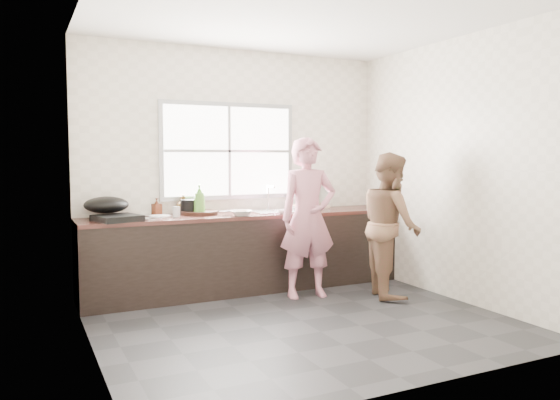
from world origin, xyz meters
name	(u,v)px	position (x,y,z in m)	size (l,w,h in m)	color
floor	(301,321)	(0.00, 0.00, -0.01)	(3.60, 3.20, 0.01)	#29292B
ceiling	(302,16)	(0.00, 0.00, 2.71)	(3.60, 3.20, 0.01)	silver
wall_back	(236,169)	(0.00, 1.60, 1.35)	(3.60, 0.01, 2.70)	silver
wall_left	(88,175)	(-1.80, 0.00, 1.35)	(0.01, 3.20, 2.70)	silver
wall_right	(456,170)	(1.80, 0.00, 1.35)	(0.01, 3.20, 2.70)	beige
wall_front	(422,178)	(0.00, -1.60, 1.35)	(3.60, 0.01, 2.70)	silver
cabinet	(247,253)	(0.00, 1.29, 0.41)	(3.60, 0.62, 0.82)	black
countertop	(247,215)	(0.00, 1.29, 0.84)	(3.60, 0.64, 0.04)	#3B1D18
sink	(275,211)	(0.35, 1.29, 0.86)	(0.55, 0.45, 0.02)	silver
faucet	(268,198)	(0.35, 1.49, 1.01)	(0.02, 0.02, 0.30)	silver
window_frame	(228,151)	(-0.10, 1.59, 1.55)	(1.60, 0.05, 1.10)	#9EA0A5
window_glazing	(229,151)	(-0.10, 1.57, 1.55)	(1.50, 0.01, 1.00)	white
woman	(308,223)	(0.47, 0.74, 0.79)	(0.58, 0.38, 1.58)	#D07C8F
person_side	(391,224)	(1.29, 0.39, 0.77)	(0.75, 0.58, 1.53)	brown
cutting_board	(200,213)	(-0.51, 1.39, 0.88)	(0.40, 0.40, 0.04)	black
cleaver	(226,211)	(-0.27, 1.22, 0.90)	(0.18, 0.09, 0.01)	#B2B3B9
bowl_mince	(241,213)	(-0.15, 1.08, 0.89)	(0.23, 0.23, 0.06)	white
bowl_crabs	(295,208)	(0.63, 1.35, 0.89)	(0.17, 0.17, 0.05)	white
bowl_held	(283,211)	(0.34, 1.08, 0.89)	(0.18, 0.18, 0.06)	silver
black_pot	(191,207)	(-0.59, 1.44, 0.94)	(0.23, 0.23, 0.16)	black
plate_food	(160,216)	(-0.96, 1.34, 0.87)	(0.22, 0.22, 0.02)	white
bottle_green	(199,200)	(-0.53, 1.32, 1.03)	(0.13, 0.13, 0.34)	#529731
bottle_brown_tall	(157,208)	(-0.95, 1.49, 0.95)	(0.08, 0.08, 0.17)	#421D10
bottle_brown_short	(183,205)	(-0.65, 1.52, 0.96)	(0.15, 0.15, 0.19)	#452D11
glass_jar	(176,212)	(-0.80, 1.26, 0.92)	(0.08, 0.08, 0.11)	#BABDC1
burner	(117,218)	(-1.42, 1.15, 0.89)	(0.39, 0.39, 0.06)	black
wok	(106,205)	(-1.48, 1.39, 1.00)	(0.44, 0.44, 0.17)	black
dish_rack	(310,197)	(0.84, 1.36, 1.01)	(0.39, 0.27, 0.29)	silver
pot_lid_left	(150,219)	(-1.09, 1.18, 0.87)	(0.24, 0.24, 0.01)	silver
pot_lid_right	(152,215)	(-1.00, 1.52, 0.87)	(0.28, 0.28, 0.01)	silver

